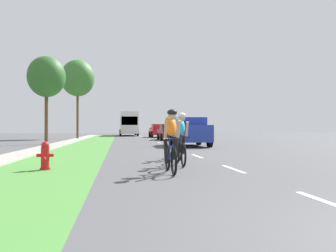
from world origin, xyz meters
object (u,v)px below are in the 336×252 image
Objects in this scene: cyclist_trailing at (180,138)px; suv_blue at (189,131)px; cyclist_lead at (171,141)px; sedan_maroon at (169,132)px; street_tree_far at (78,78)px; fire_hydrant_red at (45,156)px; cyclist_distant at (177,137)px; pickup_red at (159,131)px; bus_white at (128,123)px; street_tree_near at (46,77)px.

cyclist_trailing is 11.28m from suv_blue.
sedan_maroon is (3.50, 24.07, -0.04)m from cyclist_lead.
street_tree_far reaches higher than cyclist_lead.
fire_hydrant_red is 4.85m from cyclist_distant.
suv_blue is 0.55× the size of street_tree_far.
pickup_red is (3.09, 31.98, 0.02)m from cyclist_trailing.
fire_hydrant_red is 0.07× the size of bus_white.
suv_blue is at bearing -91.91° from sedan_maroon.
sedan_maroon is 13.09m from street_tree_near.
fire_hydrant_red is 0.44× the size of cyclist_trailing.
street_tree_near is at bearing 115.23° from cyclist_trailing.
fire_hydrant_red is at bearing -147.15° from cyclist_distant.
street_tree_near is (-7.11, 12.56, 3.89)m from cyclist_distant.
cyclist_distant is 0.40× the size of sedan_maroon.
cyclist_lead is 33.94m from pickup_red.
suv_blue reaches higher than cyclist_trailing.
street_tree_near is at bearing 159.25° from suv_blue.
suv_blue is at bearing 61.26° from fire_hydrant_red.
bus_white reaches higher than cyclist_trailing.
fire_hydrant_red is 0.15× the size of pickup_red.
sedan_maroon reaches higher than fire_hydrant_red.
street_tree_near is at bearing 111.09° from cyclist_lead.
suv_blue reaches higher than cyclist_distant.
cyclist_distant is 20.48m from sedan_maroon.
sedan_maroon is at bearing 81.72° from cyclist_lead.
sedan_maroon is at bearing 38.35° from street_tree_near.
street_tree_far is (0.60, 12.99, 1.83)m from street_tree_near.
cyclist_trailing is 0.28× the size of street_tree_near.
pickup_red is (0.53, 21.00, -0.12)m from suv_blue.
cyclist_distant is (4.05, 2.62, 0.44)m from fire_hydrant_red.
cyclist_lead reaches higher than fire_hydrant_red.
pickup_red is 0.83× the size of street_tree_near.
cyclist_lead is 17.92m from street_tree_near.
cyclist_trailing reaches higher than sedan_maroon.
suv_blue reaches higher than cyclist_lead.
street_tree_near is (-9.79, -7.75, 3.93)m from sedan_maroon.
pickup_red is 0.44× the size of bus_white.
pickup_red is at bearing 78.06° from fire_hydrant_red.
street_tree_near is at bearing 119.51° from cyclist_distant.
cyclist_trailing is 2.01m from cyclist_distant.
cyclist_distant is (0.81, 3.76, 0.00)m from cyclist_lead.
street_tree_far is at bearing 101.00° from cyclist_lead.
street_tree_far is (-8.82, 16.56, 5.58)m from suv_blue.
cyclist_distant is 0.37× the size of suv_blue.
bus_white is 1.88× the size of street_tree_near.
street_tree_near reaches higher than bus_white.
cyclist_lead is 1.00× the size of cyclist_distant.
cyclist_trailing is at bearing -77.20° from street_tree_far.
bus_white is 29.39m from street_tree_near.
street_tree_near is (-9.42, 3.57, 3.75)m from suv_blue.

